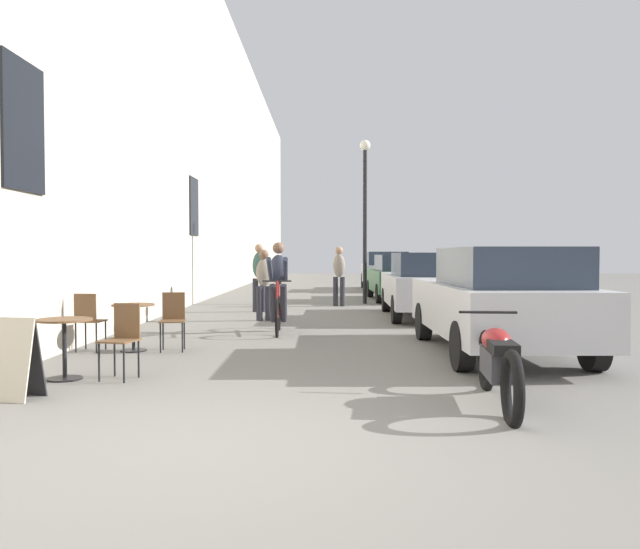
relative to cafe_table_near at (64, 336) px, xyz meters
The scene contains 18 objects.
ground_plane 3.50m from the cafe_table_near, 47.42° to the right, with size 88.00×88.00×0.00m, color slate.
building_facade_left 12.58m from the cafe_table_near, 95.53° to the left, with size 0.54×68.00×11.22m.
cafe_table_near is the anchor object (origin of this frame).
cafe_chair_near_toward_street 0.67m from the cafe_table_near, ahead, with size 0.46×0.46×0.89m.
cafe_table_mid 2.18m from the cafe_table_near, 86.38° to the left, with size 0.64×0.64×0.72m.
cafe_chair_mid_toward_street 2.17m from the cafe_table_near, 103.97° to the left, with size 0.41×0.41×0.89m.
cafe_chair_mid_toward_wall 2.37m from the cafe_table_near, 72.10° to the left, with size 0.43×0.43×0.89m.
sandwich_board_sign 0.99m from the cafe_table_near, 97.41° to the right, with size 0.61×0.47×0.84m.
cyclist_on_bicycle 4.99m from the cafe_table_near, 64.13° to the left, with size 0.52×1.76×1.74m.
pedestrian_near 6.80m from the cafe_table_near, 75.60° to the left, with size 0.38×0.30×1.59m.
pedestrian_mid 8.83m from the cafe_table_near, 81.19° to the left, with size 0.35×0.25×1.75m.
pedestrian_far 11.07m from the cafe_table_near, 71.89° to the left, with size 0.37×0.28×1.70m.
street_lamp 12.52m from the cafe_table_near, 69.79° to the left, with size 0.32×0.32×4.90m.
parked_car_nearest 5.96m from the cafe_table_near, 18.87° to the left, with size 1.92×4.45×1.58m.
parked_car_second 9.05m from the cafe_table_near, 53.35° to the left, with size 1.86×4.29×1.52m.
parked_car_third 13.89m from the cafe_table_near, 67.08° to the left, with size 1.85×4.18×1.47m.
parked_car_fourth 19.41m from the cafe_table_near, 73.49° to the left, with size 1.94×4.48×1.58m.
parked_motorcycle 4.93m from the cafe_table_near, 13.52° to the right, with size 0.62×2.14×0.92m.
Camera 1 is at (0.77, -4.75, 1.48)m, focal length 35.08 mm.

